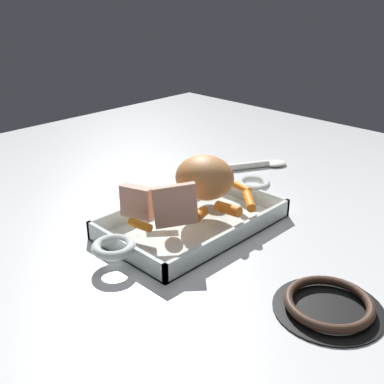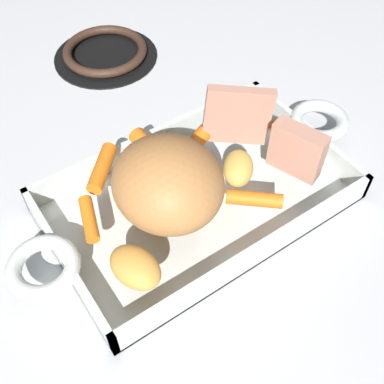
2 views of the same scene
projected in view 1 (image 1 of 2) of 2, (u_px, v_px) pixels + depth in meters
ground_plane at (193, 227)px, 1.00m from camera, size 1.86×1.86×0.00m
roasting_dish at (193, 221)px, 1.00m from camera, size 0.48×0.23×0.05m
pork_roast at (205, 178)px, 1.01m from camera, size 0.13×0.14×0.09m
roast_slice_thick at (175, 205)px, 0.90m from camera, size 0.08×0.06×0.09m
roast_slice_thin at (137, 202)px, 0.93m from camera, size 0.04×0.07×0.06m
baby_carrot_northeast at (242, 187)px, 1.06m from camera, size 0.03×0.06×0.02m
baby_carrot_southwest at (200, 214)px, 0.93m from camera, size 0.05×0.03×0.02m
baby_carrot_center_right at (160, 199)px, 1.00m from camera, size 0.06×0.05×0.02m
baby_carrot_short at (249, 201)px, 0.99m from camera, size 0.06×0.06×0.02m
baby_carrot_southeast at (140, 225)px, 0.90m from camera, size 0.02×0.05×0.02m
baby_carrot_northwest at (228, 209)px, 0.95m from camera, size 0.02×0.06×0.03m
potato_corner at (171, 204)px, 0.96m from camera, size 0.06×0.06×0.03m
potato_near_roast at (210, 176)px, 1.10m from camera, size 0.06×0.07×0.03m
stove_burner_rear at (329, 305)px, 0.75m from camera, size 0.17×0.17×0.02m
serving_spoon at (252, 165)px, 1.31m from camera, size 0.22×0.14×0.02m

